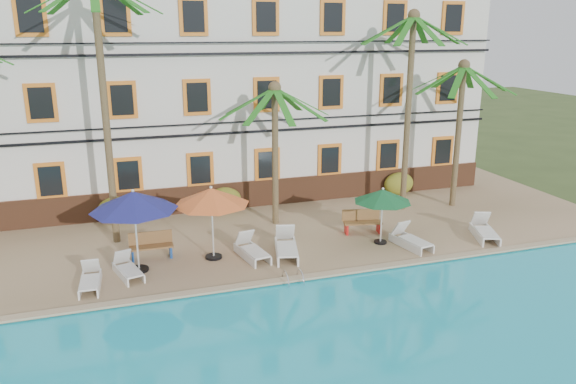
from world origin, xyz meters
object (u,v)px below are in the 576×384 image
object	(u,v)px
palm_e	(460,112)
umbrella_red	(211,197)
pool_ladder	(293,281)
palm_c	(275,131)
bench_left	(151,245)
palm_b	(102,79)
lounger_c	(252,250)
lounger_f	(484,231)
palm_d	(410,86)
lounger_b	(128,269)
lounger_d	(286,247)
lounger_e	(410,239)
umbrella_blue	(134,201)
umbrella_green	(383,196)
bench_right	(362,221)
lounger_a	(90,280)

from	to	relation	value
palm_e	umbrella_red	bearing A→B (deg)	-166.79
palm_e	pool_ladder	world-z (taller)	palm_e
palm_c	bench_left	distance (m)	6.55
palm_b	lounger_c	bearing A→B (deg)	-34.41
palm_e	lounger_f	size ratio (longest dim) A/B	3.16
palm_d	lounger_b	distance (m)	13.55
lounger_d	bench_left	distance (m)	4.74
umbrella_red	bench_left	world-z (taller)	umbrella_red
palm_d	lounger_f	size ratio (longest dim) A/B	4.14
bench_left	lounger_d	bearing A→B (deg)	-15.20
lounger_e	pool_ladder	size ratio (longest dim) A/B	2.55
palm_e	lounger_c	xyz separation A→B (m)	(-10.21, -3.06, -3.98)
palm_c	umbrella_blue	distance (m)	6.66
umbrella_green	bench_right	distance (m)	1.86
palm_c	pool_ladder	bearing A→B (deg)	-101.03
lounger_c	bench_left	xyz separation A→B (m)	(-3.35, 1.07, 0.19)
palm_e	lounger_e	bearing A→B (deg)	-138.52
umbrella_green	bench_left	bearing A→B (deg)	171.63
bench_right	palm_d	bearing A→B (deg)	36.18
bench_right	pool_ladder	xyz separation A→B (m)	(-4.00, -3.38, -0.47)
palm_b	lounger_e	bearing A→B (deg)	-20.61
lounger_c	lounger_d	size ratio (longest dim) A/B	0.88
lounger_f	bench_left	size ratio (longest dim) A/B	1.36
palm_b	pool_ladder	world-z (taller)	palm_b
umbrella_green	pool_ladder	size ratio (longest dim) A/B	2.91
palm_b	umbrella_red	size ratio (longest dim) A/B	3.66
umbrella_blue	lounger_d	world-z (taller)	umbrella_blue
palm_b	bench_left	xyz separation A→B (m)	(1.13, -1.99, -5.60)
palm_d	palm_e	bearing A→B (deg)	-5.65
lounger_c	lounger_b	bearing A→B (deg)	-176.67
palm_b	pool_ladder	distance (m)	9.64
palm_e	bench_left	size ratio (longest dim) A/B	4.30
lounger_b	lounger_d	bearing A→B (deg)	0.82
umbrella_blue	lounger_d	distance (m)	5.50
palm_b	bench_right	distance (m)	10.99
bench_left	lounger_c	bearing A→B (deg)	-17.81
umbrella_red	umbrella_green	distance (m)	6.27
palm_b	lounger_b	size ratio (longest dim) A/B	5.57
palm_d	lounger_b	xyz separation A→B (m)	(-12.01, -3.55, -5.19)
lounger_b	pool_ladder	world-z (taller)	lounger_b
lounger_d	lounger_f	size ratio (longest dim) A/B	1.06
umbrella_green	lounger_c	distance (m)	5.19
palm_e	umbrella_green	world-z (taller)	palm_e
palm_d	lounger_a	xyz separation A→B (m)	(-13.15, -4.04, -5.19)
palm_c	umbrella_green	xyz separation A→B (m)	(3.11, -3.35, -2.01)
umbrella_green	lounger_e	distance (m)	1.91
bench_left	bench_right	xyz separation A→B (m)	(8.12, 0.02, 0.00)
palm_b	lounger_f	world-z (taller)	palm_b
umbrella_red	lounger_e	bearing A→B (deg)	-9.39
lounger_e	bench_left	size ratio (longest dim) A/B	1.25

